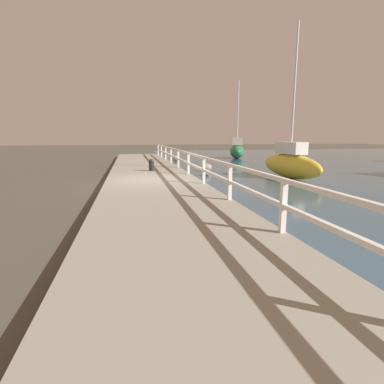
{
  "coord_description": "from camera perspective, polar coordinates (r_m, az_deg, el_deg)",
  "views": [
    {
      "loc": [
        -0.9,
        -12.15,
        2.0
      ],
      "look_at": [
        1.18,
        -2.15,
        0.09
      ],
      "focal_mm": 28.0,
      "sensor_mm": 36.0,
      "label": 1
    }
  ],
  "objects": [
    {
      "name": "ground_plane",
      "position": [
        12.35,
        -7.44,
        1.16
      ],
      "size": [
        120.0,
        120.0,
        0.0
      ],
      "primitive_type": "plane",
      "color": "#4C473D"
    },
    {
      "name": "dock_walkway",
      "position": [
        12.33,
        -7.45,
        1.78
      ],
      "size": [
        3.74,
        36.0,
        0.27
      ],
      "color": "gray",
      "rests_on": "ground"
    },
    {
      "name": "railing",
      "position": [
        12.49,
        0.63,
        5.77
      ],
      "size": [
        0.1,
        32.5,
        1.0
      ],
      "color": "white",
      "rests_on": "dock_walkway"
    },
    {
      "name": "boulder_water_edge",
      "position": [
        24.43,
        -3.04,
        6.39
      ],
      "size": [
        0.6,
        0.54,
        0.45
      ],
      "color": "gray",
      "rests_on": "ground"
    },
    {
      "name": "boulder_mid_strip",
      "position": [
        15.37,
        2.68,
        3.7
      ],
      "size": [
        0.44,
        0.4,
        0.33
      ],
      "color": "gray",
      "rests_on": "ground"
    },
    {
      "name": "boulder_near_dock",
      "position": [
        17.39,
        2.8,
        4.7
      ],
      "size": [
        0.6,
        0.54,
        0.45
      ],
      "color": "gray",
      "rests_on": "ground"
    },
    {
      "name": "mooring_bollard",
      "position": [
        15.32,
        -7.74,
        5.13
      ],
      "size": [
        0.26,
        0.26,
        0.6
      ],
      "color": "black",
      "rests_on": "dock_walkway"
    },
    {
      "name": "sailboat_yellow",
      "position": [
        15.32,
        18.18,
        5.24
      ],
      "size": [
        1.15,
        4.7,
        7.08
      ],
      "rotation": [
        0.0,
        0.0,
        0.05
      ],
      "color": "gold",
      "rests_on": "water_surface"
    },
    {
      "name": "sailboat_green",
      "position": [
        28.06,
        8.56,
        7.88
      ],
      "size": [
        2.23,
        3.58,
        6.84
      ],
      "rotation": [
        0.0,
        0.0,
        -0.3
      ],
      "color": "#236B42",
      "rests_on": "water_surface"
    }
  ]
}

